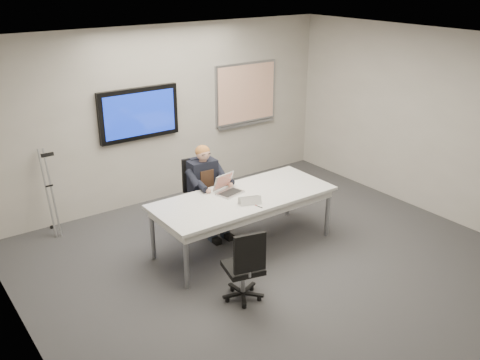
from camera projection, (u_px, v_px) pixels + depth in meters
floor at (285, 271)px, 6.79m from camera, size 6.00×6.00×0.02m
ceiling at (293, 46)px, 5.74m from camera, size 6.00×6.00×0.02m
wall_back at (167, 114)px, 8.53m from camera, size 6.00×0.02×2.80m
wall_left at (25, 238)px, 4.65m from camera, size 0.02×6.00×2.80m
wall_right at (444, 127)px, 7.88m from camera, size 0.02×6.00×2.80m
conference_table at (244, 202)px, 7.14m from camera, size 2.48×1.04×0.76m
tv_display at (139, 114)px, 8.18m from camera, size 1.30×0.09×0.80m
whiteboard at (246, 94)px, 9.30m from camera, size 1.25×0.08×1.10m
office_chair_far at (201, 206)px, 7.84m from camera, size 0.55×0.55×1.03m
office_chair_near at (244, 278)px, 6.10m from camera, size 0.53×0.53×0.93m
seated_person at (209, 200)px, 7.58m from camera, size 0.41×0.70×1.29m
crutch at (49, 191)px, 7.53m from camera, size 0.28×0.74×1.36m
laptop at (227, 188)px, 7.20m from camera, size 0.39×0.39×0.24m
name_tent at (250, 200)px, 6.83m from camera, size 0.29×0.17×0.11m
pen at (259, 206)px, 6.77m from camera, size 0.03×0.12×0.01m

